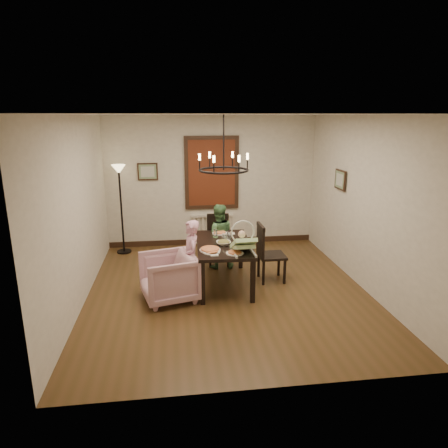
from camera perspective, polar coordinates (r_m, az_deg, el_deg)
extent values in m
cube|color=#53371C|center=(6.68, 0.48, -9.38)|extent=(4.50, 5.00, 0.01)
cube|color=white|center=(6.08, 0.55, 15.38)|extent=(4.50, 5.00, 0.01)
cube|color=silver|center=(8.67, -1.77, 6.04)|extent=(4.50, 0.01, 2.80)
cube|color=silver|center=(6.34, -20.09, 1.67)|extent=(0.01, 5.00, 2.80)
cube|color=silver|center=(6.91, 19.36, 2.80)|extent=(0.01, 5.00, 2.80)
cube|color=black|center=(6.65, -0.05, -2.93)|extent=(0.95, 1.61, 0.05)
cube|color=black|center=(6.08, -3.08, -8.45)|extent=(0.07, 0.07, 0.69)
cube|color=black|center=(7.43, -3.47, -3.97)|extent=(0.07, 0.07, 0.69)
cube|color=black|center=(6.15, 4.13, -8.20)|extent=(0.07, 0.07, 0.69)
cube|color=black|center=(7.49, 2.40, -3.80)|extent=(0.07, 0.07, 0.69)
imported|color=#D6A3B5|center=(6.28, -7.92, -7.54)|extent=(0.98, 0.97, 0.74)
imported|color=#DA9AB5|center=(6.36, -4.69, -5.78)|extent=(0.28, 0.39, 1.02)
imported|color=#4C7E4B|center=(7.47, -0.82, -2.53)|extent=(0.50, 0.39, 1.01)
imported|color=white|center=(6.53, -0.06, -2.70)|extent=(0.29, 0.29, 0.07)
cylinder|color=tan|center=(6.27, -2.00, -3.64)|extent=(0.33, 0.33, 0.04)
cylinder|color=silver|center=(6.61, 0.09, -2.19)|extent=(0.07, 0.07, 0.14)
cube|color=#582211|center=(8.60, -1.76, 7.31)|extent=(1.00, 0.03, 1.40)
cube|color=black|center=(8.58, -10.85, 7.36)|extent=(0.42, 0.03, 0.36)
cube|color=black|center=(7.65, 16.28, 6.09)|extent=(0.03, 0.42, 0.36)
torus|color=black|center=(6.37, -0.05, 7.71)|extent=(0.80, 0.80, 0.04)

